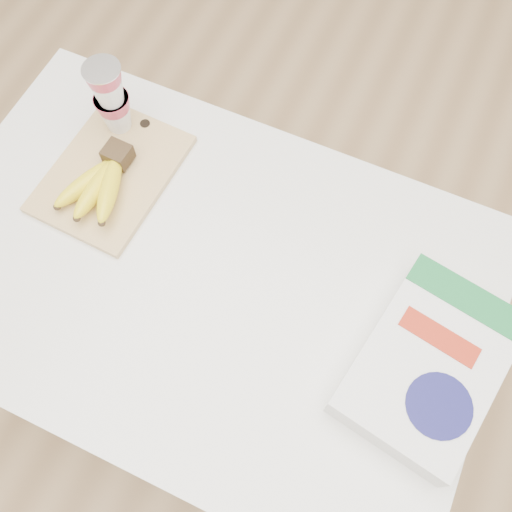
{
  "coord_description": "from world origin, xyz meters",
  "views": [
    {
      "loc": [
        0.25,
        -0.31,
        1.71
      ],
      "look_at": [
        0.08,
        0.05,
        0.81
      ],
      "focal_mm": 40.0,
      "sensor_mm": 36.0,
      "label": 1
    }
  ],
  "objects_px": {
    "table": "(215,335)",
    "yogurt_stack": "(110,96)",
    "cereal_box": "(429,365)",
    "cutting_board": "(111,173)",
    "bananas": "(100,182)"
  },
  "relations": [
    {
      "from": "cutting_board",
      "to": "yogurt_stack",
      "type": "bearing_deg",
      "value": 112.29
    },
    {
      "from": "table",
      "to": "bananas",
      "type": "distance_m",
      "value": 0.49
    },
    {
      "from": "yogurt_stack",
      "to": "cereal_box",
      "type": "height_order",
      "value": "yogurt_stack"
    },
    {
      "from": "table",
      "to": "cereal_box",
      "type": "bearing_deg",
      "value": -0.12
    },
    {
      "from": "cutting_board",
      "to": "bananas",
      "type": "height_order",
      "value": "bananas"
    },
    {
      "from": "cereal_box",
      "to": "yogurt_stack",
      "type": "bearing_deg",
      "value": 172.81
    },
    {
      "from": "table",
      "to": "yogurt_stack",
      "type": "xyz_separation_m",
      "value": [
        -0.28,
        0.21,
        0.49
      ]
    },
    {
      "from": "bananas",
      "to": "yogurt_stack",
      "type": "height_order",
      "value": "yogurt_stack"
    },
    {
      "from": "yogurt_stack",
      "to": "bananas",
      "type": "bearing_deg",
      "value": -72.84
    },
    {
      "from": "cutting_board",
      "to": "table",
      "type": "bearing_deg",
      "value": -21.66
    },
    {
      "from": "table",
      "to": "bananas",
      "type": "bearing_deg",
      "value": 163.33
    },
    {
      "from": "cutting_board",
      "to": "cereal_box",
      "type": "xyz_separation_m",
      "value": [
        0.66,
        -0.11,
        0.03
      ]
    },
    {
      "from": "bananas",
      "to": "cereal_box",
      "type": "height_order",
      "value": "cereal_box"
    },
    {
      "from": "bananas",
      "to": "cereal_box",
      "type": "relative_size",
      "value": 0.54
    },
    {
      "from": "cereal_box",
      "to": "bananas",
      "type": "bearing_deg",
      "value": -176.65
    }
  ]
}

